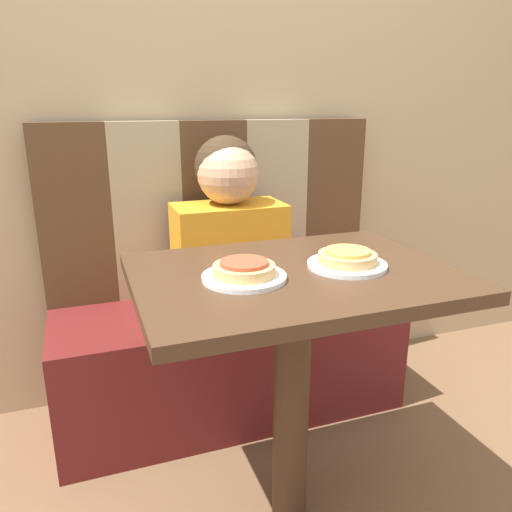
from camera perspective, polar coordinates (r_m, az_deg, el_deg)
wall_back at (r=2.04m, az=-5.88°, el=20.32°), size 7.00×0.05×2.60m
booth_seat at (r=2.00m, az=-2.87°, el=-11.49°), size 1.30×0.47×0.45m
booth_backrest at (r=1.99m, az=-4.83°, el=5.56°), size 1.30×0.06×0.67m
dining_table at (r=1.33m, az=4.27°, el=-7.14°), size 0.81×0.60×0.77m
person at (r=1.81m, az=-3.17°, el=3.76°), size 0.40×0.25×0.62m
plate_left at (r=1.21m, az=-1.36°, el=-2.43°), size 0.21×0.21×0.01m
plate_right at (r=1.32m, az=10.35°, el=-1.00°), size 0.21×0.21×0.01m
pizza_left at (r=1.21m, az=-1.37°, el=-1.44°), size 0.15×0.15×0.04m
pizza_right at (r=1.32m, az=10.40°, el=-0.09°), size 0.15×0.15×0.04m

